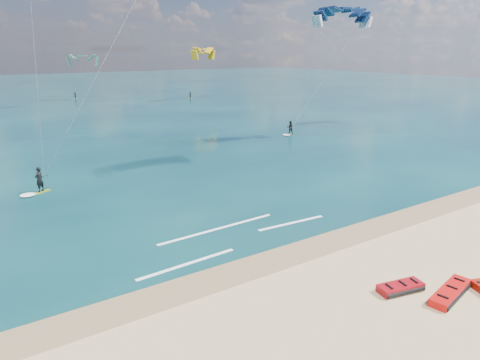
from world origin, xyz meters
The scene contains 8 objects.
ground centered at (0.00, 40.00, 0.00)m, with size 320.00×320.00×0.00m, color tan.
wet_sand_strip centered at (0.00, 3.00, 0.00)m, with size 320.00×2.40×0.01m, color olive.
sea centered at (0.00, 104.00, 0.02)m, with size 320.00×200.00×0.04m, color #082630.
packed_kite_left centered at (5.65, -4.24, 0.00)m, with size 3.34×1.17×0.43m, color red, non-canonical shape.
packed_kite_mid centered at (4.09, -2.73, 0.00)m, with size 2.42×1.17×0.42m, color #9E0B11, non-canonical shape.
kitesurfer_main centered at (-5.51, 18.37, 10.19)m, with size 12.14×8.51×19.88m.
kitesurfer_far centered at (26.39, 27.71, 8.84)m, with size 10.65×6.23×16.99m.
shoreline_foam centered at (0.59, 6.69, 0.04)m, with size 13.49×3.64×0.01m.
Camera 1 is at (-11.79, -13.40, 10.83)m, focal length 32.00 mm.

